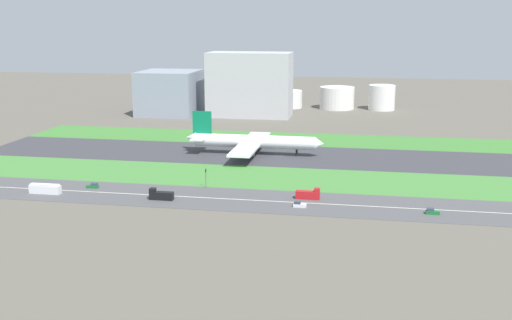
# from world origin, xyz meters

# --- Properties ---
(ground_plane) EXTENTS (800.00, 800.00, 0.00)m
(ground_plane) POSITION_xyz_m (0.00, 0.00, 0.00)
(ground_plane) COLOR #5B564C
(runway) EXTENTS (280.00, 46.00, 0.10)m
(runway) POSITION_xyz_m (0.00, 0.00, 0.05)
(runway) COLOR #38383D
(runway) RESTS_ON ground_plane
(grass_median_north) EXTENTS (280.00, 36.00, 0.10)m
(grass_median_north) POSITION_xyz_m (0.00, 41.00, 0.05)
(grass_median_north) COLOR #3D7A33
(grass_median_north) RESTS_ON ground_plane
(grass_median_south) EXTENTS (280.00, 36.00, 0.10)m
(grass_median_south) POSITION_xyz_m (0.00, -41.00, 0.05)
(grass_median_south) COLOR #427F38
(grass_median_south) RESTS_ON ground_plane
(highway) EXTENTS (280.00, 28.00, 0.10)m
(highway) POSITION_xyz_m (0.00, -73.00, 0.05)
(highway) COLOR #4C4C4F
(highway) RESTS_ON ground_plane
(highway_centerline) EXTENTS (266.00, 0.50, 0.01)m
(highway_centerline) POSITION_xyz_m (0.00, -73.00, 0.11)
(highway_centerline) COLOR silver
(highway_centerline) RESTS_ON highway
(airliner) EXTENTS (65.00, 56.00, 19.70)m
(airliner) POSITION_xyz_m (-13.72, 0.00, 6.23)
(airliner) COLOR white
(airliner) RESTS_ON runway
(car_1) EXTENTS (4.40, 1.80, 2.00)m
(car_1) POSITION_xyz_m (17.43, -78.00, 0.92)
(car_1) COLOR silver
(car_1) RESTS_ON highway
(truck_0) EXTENTS (8.40, 2.50, 4.00)m
(truck_0) POSITION_xyz_m (-31.06, -78.00, 1.67)
(truck_0) COLOR black
(truck_0) RESTS_ON highway
(car_2) EXTENTS (4.40, 1.80, 2.00)m
(car_2) POSITION_xyz_m (-60.95, -68.00, 0.92)
(car_2) COLOR #19662D
(car_2) RESTS_ON highway
(bus_0) EXTENTS (11.60, 2.50, 3.50)m
(bus_0) POSITION_xyz_m (-74.74, -78.00, 1.82)
(bus_0) COLOR silver
(bus_0) RESTS_ON highway
(truck_2) EXTENTS (8.40, 2.50, 4.00)m
(truck_2) POSITION_xyz_m (19.57, -68.00, 1.67)
(truck_2) COLOR #B2191E
(truck_2) RESTS_ON highway
(car_0) EXTENTS (4.40, 1.80, 2.00)m
(car_0) POSITION_xyz_m (60.54, -78.00, 0.92)
(car_0) COLOR #19662D
(car_0) RESTS_ON highway
(traffic_light) EXTENTS (0.36, 0.50, 7.20)m
(traffic_light) POSITION_xyz_m (-19.57, -60.01, 4.29)
(traffic_light) COLOR #4C4C51
(traffic_light) RESTS_ON highway
(terminal_building) EXTENTS (36.94, 39.09, 28.43)m
(terminal_building) POSITION_xyz_m (-90.00, 114.00, 14.21)
(terminal_building) COLOR gray
(terminal_building) RESTS_ON ground_plane
(hangar_building) EXTENTS (53.18, 25.11, 41.01)m
(hangar_building) POSITION_xyz_m (-36.17, 114.00, 20.51)
(hangar_building) COLOR #B2B2B7
(hangar_building) RESTS_ON ground_plane
(fuel_tank_west) EXTENTS (21.44, 21.44, 12.06)m
(fuel_tank_west) POSITION_xyz_m (-17.72, 159.00, 6.03)
(fuel_tank_west) COLOR silver
(fuel_tank_west) RESTS_ON ground_plane
(fuel_tank_centre) EXTENTS (24.11, 24.11, 15.28)m
(fuel_tank_centre) POSITION_xyz_m (17.50, 159.00, 7.64)
(fuel_tank_centre) COLOR silver
(fuel_tank_centre) RESTS_ON ground_plane
(fuel_tank_east) EXTENTS (18.14, 18.14, 17.14)m
(fuel_tank_east) POSITION_xyz_m (48.33, 159.00, 8.57)
(fuel_tank_east) COLOR silver
(fuel_tank_east) RESTS_ON ground_plane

